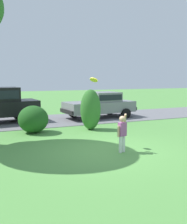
% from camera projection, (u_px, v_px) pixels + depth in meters
% --- Properties ---
extents(ground_plane, '(80.00, 80.00, 0.00)m').
position_uv_depth(ground_plane, '(108.00, 150.00, 8.77)').
color(ground_plane, '#518E42').
extents(driveway_strip, '(28.00, 4.40, 0.02)m').
position_uv_depth(driveway_strip, '(56.00, 120.00, 14.94)').
color(driveway_strip, slate).
rests_on(driveway_strip, ground).
extents(shrub_near_tree, '(1.32, 1.34, 1.21)m').
position_uv_depth(shrub_near_tree, '(33.00, 119.00, 11.47)').
color(shrub_near_tree, '#1E511C').
rests_on(shrub_near_tree, ground).
extents(shrub_centre_left, '(0.97, 0.87, 1.90)m').
position_uv_depth(shrub_centre_left, '(91.00, 110.00, 12.14)').
color(shrub_centre_left, '#33702B').
rests_on(shrub_centre_left, ground).
extents(parked_sedan, '(4.55, 2.40, 1.56)m').
position_uv_depth(parked_sedan, '(101.00, 104.00, 15.77)').
color(parked_sedan, gray).
rests_on(parked_sedan, ground).
extents(child_thrower, '(0.42, 0.32, 1.29)m').
position_uv_depth(child_thrower, '(122.00, 131.00, 8.43)').
color(child_thrower, white).
rests_on(child_thrower, ground).
extents(frisbee, '(0.30, 0.27, 0.22)m').
position_uv_depth(frisbee, '(94.00, 80.00, 8.95)').
color(frisbee, yellow).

